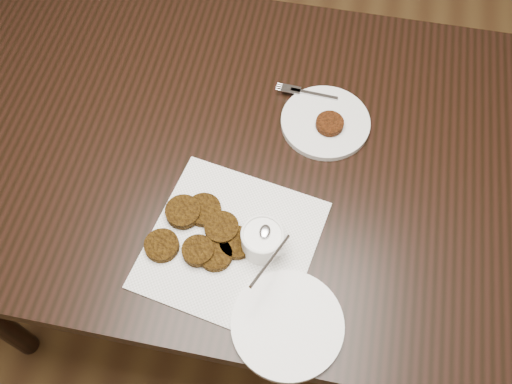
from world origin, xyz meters
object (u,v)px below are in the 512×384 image
napkin (231,244)px  plate_empty (287,325)px  table (244,223)px  plate_with_patty (326,120)px  sauce_ramekin (263,233)px

napkin → plate_empty: size_ratio=1.53×
plate_empty → table: bearing=114.0°
napkin → plate_with_patty: size_ratio=1.60×
table → plate_empty: size_ratio=6.87×
napkin → sauce_ramekin: size_ratio=2.69×
napkin → sauce_ramekin: 0.08m
plate_with_patty → napkin: bearing=-113.4°
plate_with_patty → plate_empty: plate_with_patty is taller
table → plate_empty: plate_empty is taller
plate_with_patty → table: bearing=-152.1°
table → plate_with_patty: bearing=27.9°
plate_empty → napkin: bearing=134.4°
table → sauce_ramekin: 0.50m
napkin → sauce_ramekin: (0.06, 0.01, 0.06)m
table → napkin: size_ratio=4.49×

